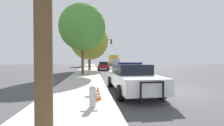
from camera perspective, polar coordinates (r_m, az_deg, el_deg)
ground_plane at (r=9.03m, az=22.36°, el=-9.64°), size 110.00×110.00×0.00m
sidewalk_left at (r=7.88m, az=-12.45°, el=-10.69°), size 3.00×110.00×0.13m
police_car at (r=7.99m, az=7.24°, el=-5.37°), size 2.06×5.29×1.55m
fire_hydrant at (r=5.06m, az=-7.42°, el=-12.22°), size 0.50×0.22×0.70m
traffic_light at (r=28.35m, az=-5.17°, el=6.05°), size 4.27×0.35×5.64m
car_background_midblock at (r=25.37m, az=-3.28°, el=-1.00°), size 2.02×4.33×1.41m
box_truck at (r=48.88m, az=0.63°, el=1.16°), size 2.81×6.81×3.31m
tree_sidewalk_far at (r=42.70m, az=-8.45°, el=6.02°), size 5.53×5.53×8.00m
tree_sidewalk_mid at (r=23.76m, az=-8.61°, el=8.30°), size 5.87×5.87×7.47m
tree_sidewalk_near at (r=16.62m, az=-11.17°, el=13.19°), size 4.91×4.91×7.49m
traffic_cone at (r=5.98m, az=-5.48°, el=-11.25°), size 0.29×0.29×0.52m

